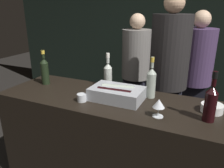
% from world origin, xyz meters
% --- Properties ---
extents(wall_back_chalkboard, '(6.40, 0.06, 2.80)m').
position_xyz_m(wall_back_chalkboard, '(0.00, 2.67, 1.40)').
color(wall_back_chalkboard, black).
rests_on(wall_back_chalkboard, ground_plane).
extents(bar_counter, '(1.98, 0.66, 0.97)m').
position_xyz_m(bar_counter, '(0.00, 0.33, 0.48)').
color(bar_counter, black).
rests_on(bar_counter, ground_plane).
extents(ice_bin_with_bottles, '(0.43, 0.27, 0.12)m').
position_xyz_m(ice_bin_with_bottles, '(0.06, 0.34, 1.03)').
color(ice_bin_with_bottles, '#9EA0A5').
rests_on(ice_bin_with_bottles, bar_counter).
extents(bowl_white, '(0.16, 0.16, 0.06)m').
position_xyz_m(bowl_white, '(0.79, 0.42, 1.00)').
color(bowl_white, white).
rests_on(bowl_white, bar_counter).
extents(wine_glass, '(0.09, 0.09, 0.13)m').
position_xyz_m(wine_glass, '(0.44, 0.18, 1.07)').
color(wine_glass, silver).
rests_on(wine_glass, bar_counter).
extents(candle_votive, '(0.08, 0.08, 0.06)m').
position_xyz_m(candle_votive, '(-0.19, 0.18, 1.00)').
color(candle_votive, silver).
rests_on(candle_votive, bar_counter).
extents(champagne_bottle, '(0.08, 0.08, 0.34)m').
position_xyz_m(champagne_bottle, '(-0.76, 0.40, 1.11)').
color(champagne_bottle, black).
rests_on(champagne_bottle, bar_counter).
extents(red_wine_bottle_black_foil, '(0.08, 0.08, 0.35)m').
position_xyz_m(red_wine_bottle_black_foil, '(0.77, 0.26, 1.11)').
color(red_wine_bottle_black_foil, black).
rests_on(red_wine_bottle_black_foil, bar_counter).
extents(rose_wine_bottle, '(0.08, 0.08, 0.35)m').
position_xyz_m(rose_wine_bottle, '(0.30, 0.50, 1.11)').
color(rose_wine_bottle, '#9EA899').
rests_on(rose_wine_bottle, bar_counter).
extents(white_wine_bottle, '(0.08, 0.08, 0.33)m').
position_xyz_m(white_wine_bottle, '(-0.14, 0.58, 1.10)').
color(white_wine_bottle, '#B2B7AD').
rests_on(white_wine_bottle, bar_counter).
extents(person_in_hoodie, '(0.42, 0.42, 1.85)m').
position_xyz_m(person_in_hoodie, '(0.33, 1.14, 1.03)').
color(person_in_hoodie, black).
rests_on(person_in_hoodie, ground_plane).
extents(person_blond_tee, '(0.42, 0.42, 1.68)m').
position_xyz_m(person_blond_tee, '(0.57, 1.69, 0.92)').
color(person_blond_tee, black).
rests_on(person_blond_tee, ground_plane).
extents(person_grey_polo, '(0.40, 0.40, 1.63)m').
position_xyz_m(person_grey_polo, '(-0.23, 1.69, 0.90)').
color(person_grey_polo, black).
rests_on(person_grey_polo, ground_plane).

